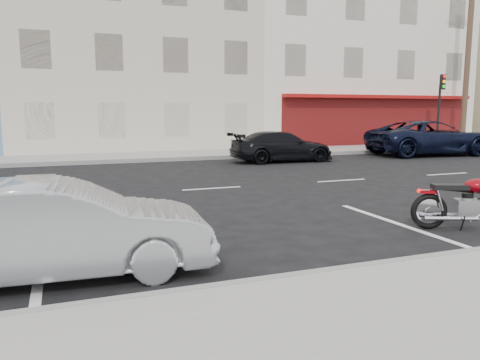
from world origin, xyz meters
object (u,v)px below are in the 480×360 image
object	(u,v)px
fire_hydrant	(414,139)
sedan_silver	(61,230)
utility_pole	(468,61)
car_far	(282,147)
suv_far	(430,138)
traffic_light	(440,101)

from	to	relation	value
fire_hydrant	sedan_silver	distance (m)	22.71
fire_hydrant	sedan_silver	xyz separation A→B (m)	(-17.71, -14.21, 0.08)
utility_pole	car_far	size ratio (longest dim) A/B	2.14
suv_far	car_far	world-z (taller)	suv_far
fire_hydrant	suv_far	size ratio (longest dim) A/B	0.13
fire_hydrant	car_far	xyz separation A→B (m)	(-9.39, -3.20, 0.08)
utility_pole	traffic_light	distance (m)	2.97
sedan_silver	fire_hydrant	bearing A→B (deg)	-47.47
utility_pole	car_far	bearing A→B (deg)	-165.63
fire_hydrant	sedan_silver	size ratio (longest dim) A/B	0.20
utility_pole	suv_far	world-z (taller)	utility_pole
sedan_silver	utility_pole	bearing A→B (deg)	-52.20
utility_pole	suv_far	size ratio (longest dim) A/B	1.57
fire_hydrant	car_far	distance (m)	9.92
sedan_silver	suv_far	distance (m)	19.38
utility_pole	sedan_silver	xyz separation A→B (m)	(-21.21, -14.31, -4.13)
traffic_light	sedan_silver	xyz separation A→B (m)	(-19.21, -14.04, -1.95)
utility_pole	sedan_silver	bearing A→B (deg)	-146.00
sedan_silver	car_far	bearing A→B (deg)	-33.29
suv_far	car_far	distance (m)	7.58
suv_far	fire_hydrant	bearing A→B (deg)	-24.07
car_far	suv_far	bearing A→B (deg)	-88.29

